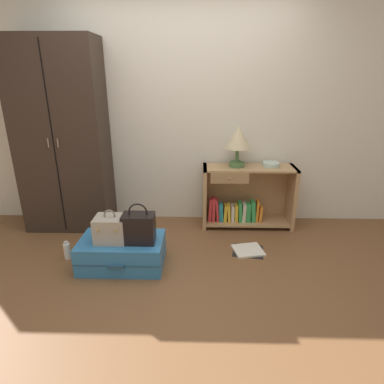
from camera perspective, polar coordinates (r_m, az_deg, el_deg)
The scene contains 11 objects.
ground_plane at distance 2.79m, azimuth -2.87°, elevation -16.84°, with size 9.00×9.00×0.00m, color brown.
back_wall at distance 3.75m, azimuth -1.52°, elevation 14.32°, with size 6.40×0.10×2.60m, color silver.
wardrobe at distance 3.79m, azimuth -21.93°, elevation 8.74°, with size 0.93×0.47×2.05m.
bookshelf at distance 3.77m, azimuth 9.21°, elevation -1.04°, with size 1.03×0.36×0.71m.
table_lamp at distance 3.57m, azimuth 8.13°, elevation 9.30°, with size 0.28×0.28×0.46m.
bowl at distance 3.71m, azimuth 13.77°, elevation 4.78°, with size 0.19×0.19×0.04m, color silver.
suitcase_large at distance 3.09m, azimuth -12.22°, elevation -10.35°, with size 0.77×0.49×0.27m.
train_case at distance 2.97m, azimuth -14.16°, elevation -6.33°, with size 0.27×0.23×0.30m.
handbag at distance 2.90m, azimuth -9.39°, elevation -6.27°, with size 0.28×0.18×0.37m.
bottle at distance 3.36m, azimuth -21.21°, elevation -9.65°, with size 0.06×0.06×0.18m.
open_book_on_floor at distance 3.35m, azimuth 9.87°, elevation -10.12°, with size 0.34×0.32×0.02m.
Camera 1 is at (0.19, -2.22, 1.67)m, focal length 30.17 mm.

